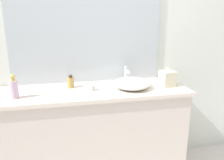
% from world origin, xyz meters
% --- Properties ---
extents(bathroom_wall_rear, '(6.00, 0.06, 2.60)m').
position_xyz_m(bathroom_wall_rear, '(0.00, 0.73, 1.30)').
color(bathroom_wall_rear, silver).
rests_on(bathroom_wall_rear, ground).
extents(vanity_counter, '(1.66, 0.52, 0.89)m').
position_xyz_m(vanity_counter, '(-0.09, 0.43, 0.44)').
color(vanity_counter, beige).
rests_on(vanity_counter, ground).
extents(wall_mirror_panel, '(1.38, 0.01, 1.04)m').
position_xyz_m(wall_mirror_panel, '(-0.09, 0.69, 1.41)').
color(wall_mirror_panel, '#B2BCC6').
rests_on(wall_mirror_panel, vanity_counter).
extents(sink_basin, '(0.32, 0.32, 0.08)m').
position_xyz_m(sink_basin, '(0.26, 0.40, 0.93)').
color(sink_basin, white).
rests_on(sink_basin, vanity_counter).
extents(faucet, '(0.03, 0.14, 0.15)m').
position_xyz_m(faucet, '(0.26, 0.58, 0.97)').
color(faucet, silver).
rests_on(faucet, vanity_counter).
extents(soap_dispenser, '(0.06, 0.06, 0.19)m').
position_xyz_m(soap_dispenser, '(-0.69, 0.34, 0.97)').
color(soap_dispenser, '#C8A8CC').
rests_on(soap_dispenser, vanity_counter).
extents(lotion_bottle, '(0.06, 0.06, 0.11)m').
position_xyz_m(lotion_bottle, '(-0.26, 0.52, 0.94)').
color(lotion_bottle, '#B58F44').
rests_on(lotion_bottle, vanity_counter).
extents(tissue_box, '(0.13, 0.13, 0.18)m').
position_xyz_m(tissue_box, '(0.58, 0.39, 0.96)').
color(tissue_box, beige).
rests_on(tissue_box, vanity_counter).
extents(candle_jar, '(0.06, 0.06, 0.05)m').
position_xyz_m(candle_jar, '(-0.09, 0.41, 0.91)').
color(candle_jar, silver).
rests_on(candle_jar, vanity_counter).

